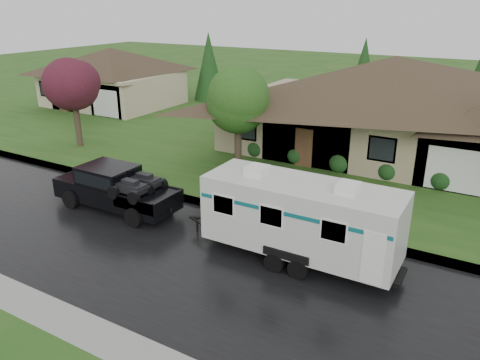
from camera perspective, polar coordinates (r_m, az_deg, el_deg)
ground at (r=18.01m, az=0.01°, el=-7.57°), size 140.00×140.00×0.00m
road at (r=16.54m, az=-3.53°, el=-10.40°), size 140.00×8.00×0.01m
curb at (r=19.74m, az=3.30°, el=-4.67°), size 140.00×0.50×0.15m
lawn at (r=30.97m, az=14.12°, el=4.32°), size 140.00×26.00×0.15m
house_main at (r=28.55m, az=18.51°, el=9.78°), size 19.44×10.80×6.90m
house_far at (r=42.29m, az=-15.28°, el=12.58°), size 10.80×8.64×5.80m
tree_left_green at (r=24.36m, az=-0.25°, el=9.74°), size 3.24×3.24×5.36m
tree_red at (r=30.28m, az=-19.71°, el=10.70°), size 3.21×3.21×5.32m
shrub_row at (r=25.04m, az=14.82°, el=1.72°), size 13.60×1.00×1.00m
pickup_truck at (r=21.15m, az=-15.11°, el=-0.77°), size 5.81×2.21×1.94m
travel_trailer at (r=16.23m, az=7.47°, el=-4.38°), size 7.16×2.52×3.21m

